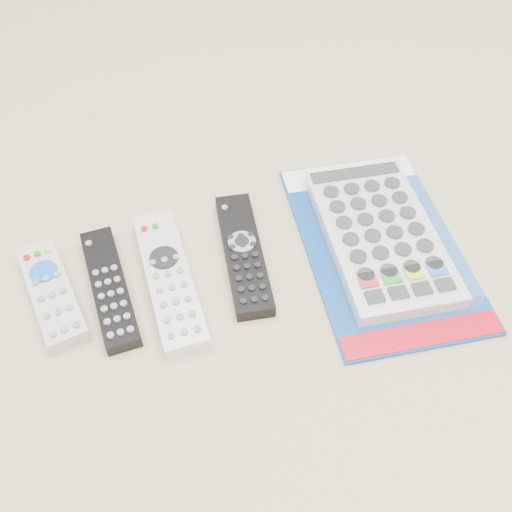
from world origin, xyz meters
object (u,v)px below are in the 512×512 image
object	(u,v)px
remote_large_black	(243,253)
jumbo_remote_packaged	(381,234)
remote_small_grey	(52,294)
remote_slim_black	(110,287)
remote_silver_dvd	(169,279)

from	to	relation	value
remote_large_black	jumbo_remote_packaged	size ratio (longest dim) A/B	0.58
remote_small_grey	remote_slim_black	distance (m)	0.07
remote_large_black	remote_slim_black	bearing A→B (deg)	-171.72
remote_small_grey	remote_silver_dvd	world-z (taller)	same
remote_large_black	jumbo_remote_packaged	bearing A→B (deg)	-1.81
jumbo_remote_packaged	remote_large_black	bearing A→B (deg)	176.60
remote_small_grey	remote_slim_black	bearing A→B (deg)	-18.69
remote_small_grey	remote_slim_black	world-z (taller)	remote_small_grey
remote_silver_dvd	jumbo_remote_packaged	xyz separation A→B (m)	(0.30, -0.03, 0.01)
remote_large_black	remote_silver_dvd	bearing A→B (deg)	-164.90
remote_slim_black	jumbo_remote_packaged	distance (m)	0.38
remote_slim_black	remote_silver_dvd	xyz separation A→B (m)	(0.08, -0.02, 0.00)
remote_small_grey	remote_silver_dvd	bearing A→B (deg)	-18.64
remote_silver_dvd	jumbo_remote_packaged	world-z (taller)	jumbo_remote_packaged
remote_silver_dvd	remote_small_grey	bearing A→B (deg)	171.55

